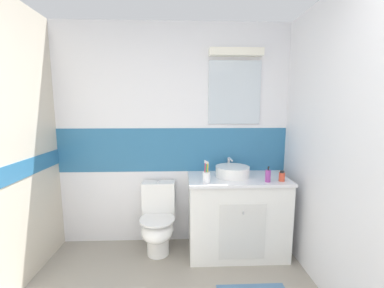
{
  "coord_description": "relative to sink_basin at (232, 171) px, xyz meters",
  "views": [
    {
      "loc": [
        0.11,
        -0.34,
        1.57
      ],
      "look_at": [
        0.19,
        1.86,
        1.25
      ],
      "focal_mm": 22.6,
      "sensor_mm": 36.0,
      "label": 1
    }
  ],
  "objects": [
    {
      "name": "soap_dispenser",
      "position": [
        0.31,
        -0.21,
        0.0
      ],
      "size": [
        0.05,
        0.05,
        0.16
      ],
      "color": "#993F99",
      "rests_on": "vanity_cabinet"
    },
    {
      "name": "wall_right_plain",
      "position": [
        0.71,
        -0.96,
        0.34
      ],
      "size": [
        0.1,
        3.48,
        2.5
      ],
      "primitive_type": "cube",
      "color": "white",
      "rests_on": "ground_plane"
    },
    {
      "name": "toilet",
      "position": [
        -0.8,
        -0.0,
        -0.55
      ],
      "size": [
        0.37,
        0.5,
        0.77
      ],
      "color": "white",
      "rests_on": "ground_plane"
    },
    {
      "name": "toothbrush_cup",
      "position": [
        -0.3,
        -0.21,
        0.0
      ],
      "size": [
        0.07,
        0.07,
        0.23
      ],
      "color": "white",
      "rests_on": "vanity_cabinet"
    },
    {
      "name": "wall_back_tiled",
      "position": [
        -0.63,
        0.29,
        0.35
      ],
      "size": [
        3.2,
        0.2,
        2.5
      ],
      "color": "white",
      "rests_on": "ground_plane"
    },
    {
      "name": "vanity_cabinet",
      "position": [
        0.05,
        -0.03,
        -0.48
      ],
      "size": [
        1.04,
        0.56,
        0.85
      ],
      "color": "white",
      "rests_on": "ground_plane"
    },
    {
      "name": "sink_basin",
      "position": [
        0.0,
        0.0,
        0.0
      ],
      "size": [
        0.36,
        0.4,
        0.17
      ],
      "color": "white",
      "rests_on": "vanity_cabinet"
    },
    {
      "name": "lotion_bottle_short",
      "position": [
        0.46,
        -0.19,
        -0.01
      ],
      "size": [
        0.06,
        0.06,
        0.11
      ],
      "color": "#D84C33",
      "rests_on": "vanity_cabinet"
    }
  ]
}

